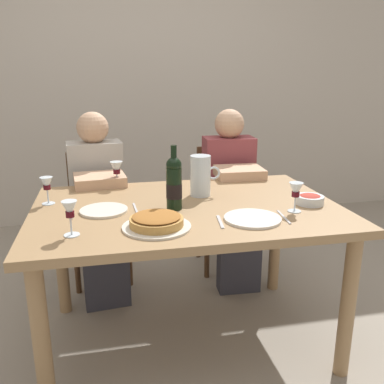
{
  "coord_description": "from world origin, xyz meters",
  "views": [
    {
      "loc": [
        -0.38,
        -1.92,
        1.4
      ],
      "look_at": [
        0.04,
        0.05,
        0.81
      ],
      "focal_mm": 38.82,
      "sensor_mm": 36.0,
      "label": 1
    }
  ],
  "objects": [
    {
      "name": "wine_bottle",
      "position": [
        -0.07,
        -0.04,
        0.89
      ],
      "size": [
        0.08,
        0.08,
        0.31
      ],
      "color": "black",
      "rests_on": "dining_table"
    },
    {
      "name": "knife_left_setting",
      "position": [
        -0.25,
        -0.01,
        0.76
      ],
      "size": [
        0.02,
        0.18,
        0.0
      ],
      "primitive_type": "cube",
      "rotation": [
        0.0,
        0.0,
        1.61
      ],
      "color": "silver",
      "rests_on": "dining_table"
    },
    {
      "name": "dinner_plate_right_setting",
      "position": [
        0.25,
        -0.26,
        0.77
      ],
      "size": [
        0.26,
        0.26,
        0.01
      ],
      "primitive_type": "cylinder",
      "color": "white",
      "rests_on": "dining_table"
    },
    {
      "name": "diner_right",
      "position": [
        0.44,
        0.67,
        0.62
      ],
      "size": [
        0.35,
        0.51,
        1.16
      ],
      "rotation": [
        0.0,
        0.0,
        3.1
      ],
      "color": "#8E3D42",
      "rests_on": "ground"
    },
    {
      "name": "fork_left_setting",
      "position": [
        -0.55,
        -0.01,
        0.76
      ],
      "size": [
        0.03,
        0.16,
        0.0
      ],
      "primitive_type": "cube",
      "rotation": [
        0.0,
        0.0,
        1.65
      ],
      "color": "silver",
      "rests_on": "dining_table"
    },
    {
      "name": "baked_tart",
      "position": [
        -0.19,
        -0.27,
        0.79
      ],
      "size": [
        0.29,
        0.29,
        0.06
      ],
      "color": "silver",
      "rests_on": "dining_table"
    },
    {
      "name": "water_pitcher",
      "position": [
        0.11,
        0.16,
        0.86
      ],
      "size": [
        0.16,
        0.11,
        0.22
      ],
      "color": "silver",
      "rests_on": "dining_table"
    },
    {
      "name": "chair_left",
      "position": [
        -0.46,
        0.89,
        0.5
      ],
      "size": [
        0.44,
        0.44,
        0.87
      ],
      "rotation": [
        0.0,
        0.0,
        3.24
      ],
      "color": "brown",
      "rests_on": "ground"
    },
    {
      "name": "back_wall",
      "position": [
        0.0,
        2.07,
        1.4
      ],
      "size": [
        8.0,
        0.1,
        2.8
      ],
      "primitive_type": "cube",
      "color": "beige",
      "rests_on": "ground"
    },
    {
      "name": "dining_table",
      "position": [
        0.0,
        0.0,
        0.67
      ],
      "size": [
        1.5,
        1.0,
        0.76
      ],
      "color": "#9E7A51",
      "rests_on": "ground"
    },
    {
      "name": "wine_glass_centre",
      "position": [
        -0.53,
        -0.29,
        0.86
      ],
      "size": [
        0.06,
        0.06,
        0.15
      ],
      "color": "silver",
      "rests_on": "dining_table"
    },
    {
      "name": "ground_plane",
      "position": [
        0.0,
        0.0,
        0.0
      ],
      "size": [
        8.0,
        8.0,
        0.0
      ],
      "primitive_type": "plane",
      "color": "gray"
    },
    {
      "name": "wine_glass_spare",
      "position": [
        -0.32,
        0.43,
        0.86
      ],
      "size": [
        0.07,
        0.07,
        0.15
      ],
      "color": "silver",
      "rests_on": "dining_table"
    },
    {
      "name": "salad_bowl",
      "position": [
        0.61,
        -0.1,
        0.79
      ],
      "size": [
        0.14,
        0.14,
        0.05
      ],
      "color": "silver",
      "rests_on": "dining_table"
    },
    {
      "name": "diner_left",
      "position": [
        -0.44,
        0.66,
        0.62
      ],
      "size": [
        0.37,
        0.53,
        1.16
      ],
      "rotation": [
        0.0,
        0.0,
        3.24
      ],
      "color": "#B7B2A8",
      "rests_on": "ground"
    },
    {
      "name": "chair_right",
      "position": [
        0.45,
        0.9,
        0.5
      ],
      "size": [
        0.42,
        0.42,
        0.87
      ],
      "rotation": [
        0.0,
        0.0,
        3.1
      ],
      "color": "brown",
      "rests_on": "ground"
    },
    {
      "name": "dinner_plate_left_setting",
      "position": [
        -0.4,
        -0.01,
        0.77
      ],
      "size": [
        0.23,
        0.23,
        0.01
      ],
      "primitive_type": "cylinder",
      "color": "silver",
      "rests_on": "dining_table"
    },
    {
      "name": "spoon_right_setting",
      "position": [
        0.1,
        -0.26,
        0.76
      ],
      "size": [
        0.03,
        0.16,
        0.0
      ],
      "primitive_type": "cube",
      "rotation": [
        0.0,
        0.0,
        1.44
      ],
      "color": "silver",
      "rests_on": "dining_table"
    },
    {
      "name": "knife_right_setting",
      "position": [
        0.4,
        -0.26,
        0.76
      ],
      "size": [
        0.03,
        0.18,
        0.0
      ],
      "primitive_type": "cube",
      "rotation": [
        0.0,
        0.0,
        1.47
      ],
      "color": "silver",
      "rests_on": "dining_table"
    },
    {
      "name": "wine_glass_right_diner",
      "position": [
        0.48,
        -0.19,
        0.86
      ],
      "size": [
        0.07,
        0.07,
        0.14
      ],
      "color": "silver",
      "rests_on": "dining_table"
    },
    {
      "name": "wine_glass_left_diner",
      "position": [
        -0.67,
        0.17,
        0.86
      ],
      "size": [
        0.06,
        0.06,
        0.14
      ],
      "color": "silver",
      "rests_on": "dining_table"
    }
  ]
}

